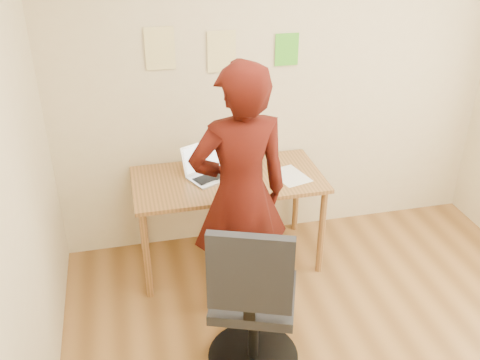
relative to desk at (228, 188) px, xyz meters
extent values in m
cube|color=beige|center=(0.49, 0.39, 0.70)|extent=(3.50, 0.04, 2.70)
cube|color=#9E6936|center=(0.00, 0.00, 0.07)|extent=(1.40, 0.70, 0.03)
cylinder|color=#9E6936|center=(-0.65, -0.30, -0.30)|extent=(0.05, 0.05, 0.71)
cylinder|color=#9E6936|center=(0.65, -0.30, -0.30)|extent=(0.05, 0.05, 0.71)
cylinder|color=#9E6936|center=(-0.65, 0.30, -0.30)|extent=(0.05, 0.05, 0.71)
cylinder|color=#9E6936|center=(0.65, 0.30, -0.30)|extent=(0.05, 0.05, 0.71)
cube|color=silver|center=(-0.12, 0.02, 0.09)|extent=(0.38, 0.33, 0.01)
cube|color=black|center=(-0.12, 0.02, 0.10)|extent=(0.29, 0.22, 0.00)
cube|color=silver|center=(-0.18, 0.15, 0.21)|extent=(0.32, 0.19, 0.22)
cube|color=white|center=(-0.18, 0.15, 0.21)|extent=(0.27, 0.16, 0.18)
cube|color=white|center=(0.46, -0.07, 0.09)|extent=(0.29, 0.35, 0.00)
cube|color=black|center=(0.14, -0.21, 0.09)|extent=(0.12, 0.15, 0.01)
cube|color=#3F4C59|center=(0.14, -0.21, 0.10)|extent=(0.10, 0.12, 0.00)
cube|color=#E7D58A|center=(-0.40, 0.36, 0.98)|extent=(0.21, 0.00, 0.30)
cube|color=#E7D58A|center=(0.04, 0.36, 0.93)|extent=(0.21, 0.00, 0.30)
cube|color=#4EBD2A|center=(0.53, 0.36, 0.92)|extent=(0.18, 0.00, 0.24)
cube|color=black|center=(-0.07, -1.05, -0.15)|extent=(0.62, 0.62, 0.07)
cube|color=black|center=(-0.15, -1.26, 0.20)|extent=(0.45, 0.21, 0.48)
cube|color=black|center=(-0.15, -1.26, -0.05)|extent=(0.08, 0.06, 0.13)
cylinder|color=black|center=(-0.07, -1.05, -0.41)|extent=(0.07, 0.07, 0.48)
cylinder|color=black|center=(-0.07, -1.05, -0.64)|extent=(0.57, 0.57, 0.03)
imported|color=#3A0D07|center=(-0.03, -0.54, 0.24)|extent=(0.68, 0.47, 1.78)
camera|label=1|loc=(-0.70, -3.41, 1.95)|focal=40.00mm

